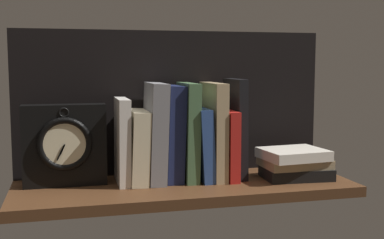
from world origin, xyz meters
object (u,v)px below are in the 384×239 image
(book_red_requiem, at_px, (225,143))
(book_stack_side, at_px, (295,163))
(book_gray_chess, at_px, (155,132))
(book_black_skeptic, at_px, (235,128))
(book_tan_shortstories, at_px, (213,131))
(book_green_romantic, at_px, (188,131))
(book_white_catcher, at_px, (122,141))
(book_blue_modern, at_px, (201,143))
(book_navy_bierce, at_px, (172,133))
(framed_clock, at_px, (65,145))
(book_cream_twain, at_px, (138,146))

(book_red_requiem, height_order, book_stack_side, book_red_requiem)
(book_gray_chess, bearing_deg, book_black_skeptic, 0.00)
(book_tan_shortstories, xyz_separation_m, book_red_requiem, (0.03, 0.00, -0.03))
(book_green_romantic, bearing_deg, book_stack_side, -12.87)
(book_white_catcher, relative_size, book_tan_shortstories, 0.85)
(book_gray_chess, bearing_deg, book_tan_shortstories, 0.00)
(book_blue_modern, bearing_deg, book_green_romantic, 180.00)
(book_red_requiem, relative_size, book_stack_side, 0.98)
(book_navy_bierce, relative_size, book_black_skeptic, 0.94)
(book_white_catcher, relative_size, book_red_requiem, 1.19)
(book_black_skeptic, bearing_deg, book_stack_side, -23.58)
(book_tan_shortstories, bearing_deg, book_navy_bierce, 180.00)
(book_tan_shortstories, bearing_deg, book_stack_side, -17.01)
(book_gray_chess, bearing_deg, book_stack_side, -9.88)
(book_white_catcher, height_order, book_gray_chess, book_gray_chess)
(book_green_romantic, height_order, book_black_skeptic, book_black_skeptic)
(book_gray_chess, height_order, book_stack_side, book_gray_chess)
(book_navy_bierce, height_order, book_green_romantic, book_green_romantic)
(book_navy_bierce, height_order, book_blue_modern, book_navy_bierce)
(book_white_catcher, distance_m, book_blue_modern, 0.20)
(book_black_skeptic, bearing_deg, book_gray_chess, 180.00)
(framed_clock, bearing_deg, book_gray_chess, -1.34)
(book_black_skeptic, height_order, framed_clock, book_black_skeptic)
(book_navy_bierce, relative_size, book_tan_shortstories, 0.98)
(book_green_romantic, relative_size, book_stack_side, 1.36)
(book_green_romantic, bearing_deg, book_cream_twain, 180.00)
(book_red_requiem, relative_size, book_black_skeptic, 0.69)
(book_tan_shortstories, bearing_deg, framed_clock, 179.21)
(book_red_requiem, bearing_deg, book_cream_twain, 180.00)
(book_stack_side, bearing_deg, book_white_catcher, 171.96)
(book_tan_shortstories, distance_m, framed_clock, 0.37)
(book_cream_twain, bearing_deg, book_green_romantic, 0.00)
(book_cream_twain, height_order, book_blue_modern, book_blue_modern)
(book_white_catcher, bearing_deg, framed_clock, 177.87)
(book_tan_shortstories, xyz_separation_m, framed_clock, (-0.37, 0.01, -0.02))
(book_gray_chess, bearing_deg, book_green_romantic, 0.00)
(book_red_requiem, bearing_deg, book_white_catcher, 180.00)
(book_cream_twain, relative_size, book_blue_modern, 0.98)
(book_gray_chess, distance_m, book_stack_side, 0.36)
(book_blue_modern, height_order, book_stack_side, book_blue_modern)
(book_navy_bierce, distance_m, book_black_skeptic, 0.17)
(book_green_romantic, height_order, book_blue_modern, book_green_romantic)
(book_gray_chess, distance_m, book_navy_bierce, 0.04)
(book_white_catcher, distance_m, book_black_skeptic, 0.29)
(book_navy_bierce, height_order, framed_clock, book_navy_bierce)
(book_white_catcher, bearing_deg, book_gray_chess, 0.00)
(book_red_requiem, bearing_deg, framed_clock, 179.27)
(book_gray_chess, height_order, book_blue_modern, book_gray_chess)
(book_white_catcher, distance_m, book_tan_shortstories, 0.23)
(book_gray_chess, relative_size, book_navy_bierce, 1.03)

